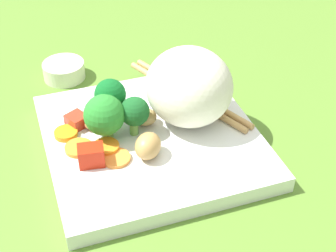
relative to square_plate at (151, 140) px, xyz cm
name	(u,v)px	position (x,y,z in cm)	size (l,w,h in cm)	color
ground_plane	(152,153)	(0.00, 0.00, -1.97)	(110.00, 110.00, 2.00)	#56802C
square_plate	(151,140)	(0.00, 0.00, 0.00)	(24.04, 24.04, 1.94)	white
rice_mound	(189,87)	(1.24, -5.05, 5.61)	(9.86, 10.27, 9.27)	white
broccoli_floret_0	(135,112)	(0.86, 1.63, 3.89)	(3.42, 3.42, 4.73)	#67A64A
broccoli_floret_1	(110,96)	(3.61, 3.71, 4.82)	(3.67, 3.67, 5.88)	#54943E
broccoli_floret_2	(104,115)	(1.05, 5.07, 4.15)	(4.65, 4.65, 5.67)	#80BE55
carrot_slice_0	(66,133)	(2.97, 9.36, 1.28)	(2.69, 2.69, 0.62)	orange
carrot_slice_1	(106,147)	(-1.07, 5.60, 1.33)	(2.93, 2.93, 0.72)	orange
carrot_slice_2	(79,148)	(-0.07, 8.47, 1.21)	(3.14, 3.14, 0.48)	orange
carrot_slice_3	(116,158)	(-2.97, 4.97, 1.17)	(3.17, 3.17, 0.40)	orange
pepper_chunk_0	(91,155)	(-2.73, 7.59, 2.11)	(2.76, 2.00, 2.27)	red
pepper_chunk_1	(77,120)	(4.41, 7.77, 1.71)	(2.22, 2.10, 1.48)	red
chicken_piece_0	(148,146)	(-3.51, 1.47, 2.36)	(3.53, 2.79, 2.77)	tan
chicken_piece_1	(94,122)	(3.38, 5.88, 1.70)	(2.54, 1.81, 1.45)	#BB824D
chicken_piece_2	(144,117)	(2.07, 0.16, 1.96)	(2.61, 2.35, 1.97)	tan
chopstick_pair	(188,93)	(5.82, -6.77, 1.35)	(19.30, 9.98, 0.76)	tan
sauce_cup	(64,70)	(18.48, 6.95, 0.21)	(5.79, 5.79, 2.36)	silver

